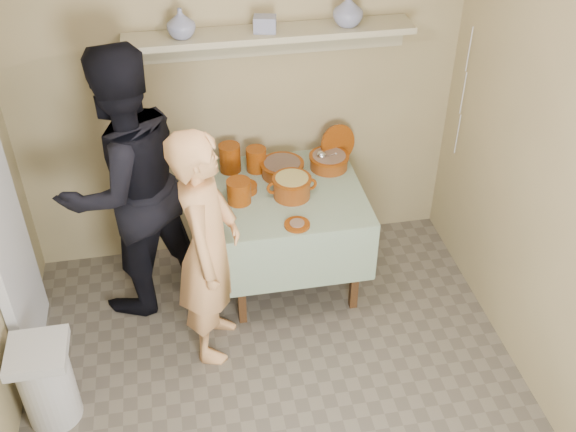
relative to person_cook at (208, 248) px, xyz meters
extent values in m
plane|color=#655C4F|center=(0.32, -0.75, -0.78)|extent=(3.50, 3.50, 0.00)
cylinder|color=#6F2700|center=(0.23, 0.84, 0.08)|extent=(0.15, 0.15, 0.20)
cylinder|color=#6F2700|center=(0.40, 0.81, 0.06)|extent=(0.14, 0.14, 0.17)
cylinder|color=#6F2700|center=(0.24, 0.46, 0.06)|extent=(0.16, 0.16, 0.16)
cylinder|color=#6F2700|center=(0.29, 0.57, 0.00)|extent=(0.16, 0.16, 0.05)
cylinder|color=#6F2700|center=(0.98, 0.86, 0.10)|extent=(0.28, 0.17, 0.26)
imported|color=navy|center=(1.01, 0.86, 1.04)|extent=(0.24, 0.24, 0.19)
imported|color=navy|center=(-0.01, 0.86, 1.03)|extent=(0.24, 0.24, 0.18)
cube|color=navy|center=(0.49, 0.86, 0.99)|extent=(0.15, 0.12, 0.10)
imported|color=#ECA666|center=(0.00, 0.00, 0.00)|extent=(0.50, 0.64, 1.56)
imported|color=black|center=(-0.45, 0.53, 0.14)|extent=(1.13, 1.07, 1.84)
cube|color=tan|center=(0.32, 1.01, 0.52)|extent=(3.00, 0.02, 2.60)
cube|color=#4C2D16|center=(0.19, 0.15, -0.43)|extent=(0.05, 0.05, 0.71)
cube|color=#4C2D16|center=(0.95, 0.15, -0.43)|extent=(0.05, 0.05, 0.71)
cube|color=#4C2D16|center=(0.19, 0.91, -0.43)|extent=(0.05, 0.05, 0.71)
cube|color=#4C2D16|center=(0.95, 0.91, -0.43)|extent=(0.05, 0.05, 0.71)
cube|color=#4C2D16|center=(0.57, 0.53, -0.05)|extent=(0.90, 0.90, 0.04)
cube|color=#1E5928|center=(0.57, 0.53, -0.03)|extent=(0.96, 0.96, 0.01)
cube|color=#1E5928|center=(0.57, 0.05, -0.24)|extent=(0.96, 0.01, 0.44)
cube|color=#1E5928|center=(0.57, 1.01, -0.24)|extent=(0.96, 0.01, 0.44)
cube|color=#1E5928|center=(0.09, 0.53, -0.24)|extent=(0.01, 0.96, 0.44)
cube|color=#1E5928|center=(1.05, 0.53, -0.24)|extent=(0.01, 0.96, 0.44)
cylinder|color=#65290B|center=(0.57, 0.72, 0.03)|extent=(0.28, 0.28, 0.09)
cylinder|color=#6F2700|center=(0.57, 0.72, 0.07)|extent=(0.30, 0.30, 0.01)
cylinder|color=brown|center=(0.57, 0.72, 0.05)|extent=(0.25, 0.25, 0.05)
cylinder|color=#65290B|center=(0.90, 0.75, 0.03)|extent=(0.26, 0.26, 0.09)
cylinder|color=#6F2700|center=(0.90, 0.75, 0.07)|extent=(0.28, 0.28, 0.01)
cylinder|color=#8C6B54|center=(0.90, 0.75, 0.05)|extent=(0.23, 0.23, 0.05)
cylinder|color=silver|center=(0.88, 0.62, 0.16)|extent=(0.01, 0.22, 0.16)
sphere|color=silver|center=(0.84, 0.74, 0.08)|extent=(0.07, 0.07, 0.07)
cylinder|color=#65290B|center=(0.58, 0.46, 0.05)|extent=(0.24, 0.24, 0.14)
cylinder|color=#6F2700|center=(0.58, 0.46, 0.11)|extent=(0.25, 0.25, 0.01)
cylinder|color=tan|center=(0.58, 0.46, 0.10)|extent=(0.21, 0.21, 0.05)
torus|color=#6F2700|center=(0.46, 0.46, 0.06)|extent=(0.09, 0.02, 0.09)
torus|color=#6F2700|center=(0.70, 0.46, 0.06)|extent=(0.09, 0.02, 0.09)
cylinder|color=#6F2700|center=(0.56, 0.14, -0.01)|extent=(0.16, 0.16, 0.02)
cylinder|color=#8C6B54|center=(0.56, 0.14, 0.00)|extent=(0.09, 0.09, 0.01)
cube|color=tan|center=(0.52, 0.87, 0.92)|extent=(1.80, 0.25, 0.04)
cube|color=tan|center=(0.52, 0.99, 0.82)|extent=(1.80, 0.02, 0.18)
cylinder|color=silver|center=(-0.97, -0.40, -0.53)|extent=(0.30, 0.30, 0.50)
cube|color=silver|center=(-0.97, -0.40, -0.25)|extent=(0.32, 0.32, 0.06)
cylinder|color=silver|center=(1.79, 0.75, 0.77)|extent=(0.01, 0.01, 0.30)
cylinder|color=silver|center=(1.79, 0.73, 0.47)|extent=(0.01, 0.01, 0.30)
cylinder|color=silver|center=(1.79, 0.71, 0.17)|extent=(0.01, 0.01, 0.30)
camera|label=1|loc=(-0.09, -3.05, 2.50)|focal=42.00mm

